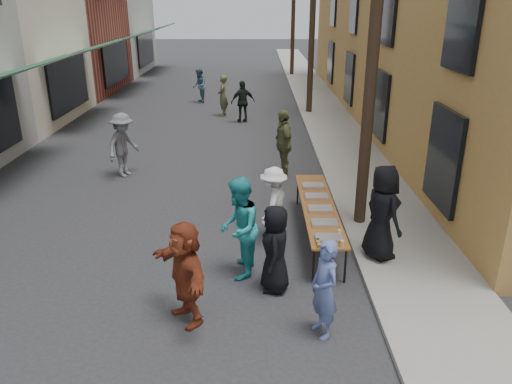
{
  "coord_description": "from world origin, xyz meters",
  "views": [
    {
      "loc": [
        1.92,
        -7.52,
        4.9
      ],
      "look_at": [
        1.91,
        1.74,
        1.3
      ],
      "focal_mm": 35.0,
      "sensor_mm": 36.0,
      "label": 1
    }
  ],
  "objects_px": {
    "utility_pole_mid": "(313,9)",
    "catering_tray_sausage": "(329,238)",
    "serving_table": "(318,207)",
    "server": "(382,212)",
    "utility_pole_near": "(376,20)",
    "utility_pole_far": "(293,5)",
    "guest_front_a": "(275,249)",
    "guest_front_c": "(239,228)"
  },
  "relations": [
    {
      "from": "utility_pole_mid",
      "to": "catering_tray_sausage",
      "type": "relative_size",
      "value": 18.0
    },
    {
      "from": "serving_table",
      "to": "server",
      "type": "relative_size",
      "value": 2.11
    },
    {
      "from": "utility_pole_near",
      "to": "catering_tray_sausage",
      "type": "xyz_separation_m",
      "value": [
        -1.05,
        -2.3,
        -3.71
      ]
    },
    {
      "from": "server",
      "to": "catering_tray_sausage",
      "type": "bearing_deg",
      "value": 95.73
    },
    {
      "from": "utility_pole_far",
      "to": "catering_tray_sausage",
      "type": "distance_m",
      "value": 26.58
    },
    {
      "from": "utility_pole_mid",
      "to": "guest_front_a",
      "type": "bearing_deg",
      "value": -97.92
    },
    {
      "from": "catering_tray_sausage",
      "to": "server",
      "type": "relative_size",
      "value": 0.26
    },
    {
      "from": "guest_front_c",
      "to": "server",
      "type": "distance_m",
      "value": 2.8
    },
    {
      "from": "utility_pole_far",
      "to": "server",
      "type": "bearing_deg",
      "value": -89.89
    },
    {
      "from": "utility_pole_far",
      "to": "utility_pole_near",
      "type": "bearing_deg",
      "value": -90.0
    },
    {
      "from": "utility_pole_mid",
      "to": "utility_pole_far",
      "type": "xyz_separation_m",
      "value": [
        0.0,
        12.0,
        0.0
      ]
    },
    {
      "from": "utility_pole_mid",
      "to": "serving_table",
      "type": "xyz_separation_m",
      "value": [
        -1.05,
        -12.65,
        -3.79
      ]
    },
    {
      "from": "utility_pole_far",
      "to": "guest_front_c",
      "type": "height_order",
      "value": "utility_pole_far"
    },
    {
      "from": "catering_tray_sausage",
      "to": "guest_front_a",
      "type": "distance_m",
      "value": 1.1
    },
    {
      "from": "catering_tray_sausage",
      "to": "guest_front_a",
      "type": "relative_size",
      "value": 0.31
    },
    {
      "from": "server",
      "to": "utility_pole_mid",
      "type": "bearing_deg",
      "value": -22.91
    },
    {
      "from": "serving_table",
      "to": "guest_front_a",
      "type": "relative_size",
      "value": 2.48
    },
    {
      "from": "utility_pole_far",
      "to": "server",
      "type": "xyz_separation_m",
      "value": [
        0.05,
        -25.7,
        -3.45
      ]
    },
    {
      "from": "utility_pole_near",
      "to": "utility_pole_far",
      "type": "height_order",
      "value": "same"
    },
    {
      "from": "utility_pole_near",
      "to": "utility_pole_mid",
      "type": "bearing_deg",
      "value": 90.0
    },
    {
      "from": "utility_pole_mid",
      "to": "catering_tray_sausage",
      "type": "xyz_separation_m",
      "value": [
        -1.05,
        -14.3,
        -3.71
      ]
    },
    {
      "from": "utility_pole_near",
      "to": "guest_front_a",
      "type": "relative_size",
      "value": 5.57
    },
    {
      "from": "catering_tray_sausage",
      "to": "utility_pole_mid",
      "type": "bearing_deg",
      "value": 85.81
    },
    {
      "from": "guest_front_a",
      "to": "guest_front_c",
      "type": "relative_size",
      "value": 0.84
    },
    {
      "from": "serving_table",
      "to": "guest_front_c",
      "type": "height_order",
      "value": "guest_front_c"
    },
    {
      "from": "guest_front_a",
      "to": "server",
      "type": "bearing_deg",
      "value": 118.27
    },
    {
      "from": "utility_pole_far",
      "to": "catering_tray_sausage",
      "type": "xyz_separation_m",
      "value": [
        -1.05,
        -26.3,
        -3.71
      ]
    },
    {
      "from": "guest_front_c",
      "to": "server",
      "type": "bearing_deg",
      "value": 106.01
    },
    {
      "from": "utility_pole_near",
      "to": "utility_pole_far",
      "type": "distance_m",
      "value": 24.0
    },
    {
      "from": "utility_pole_mid",
      "to": "serving_table",
      "type": "height_order",
      "value": "utility_pole_mid"
    },
    {
      "from": "catering_tray_sausage",
      "to": "utility_pole_near",
      "type": "bearing_deg",
      "value": 65.52
    },
    {
      "from": "utility_pole_near",
      "to": "utility_pole_far",
      "type": "bearing_deg",
      "value": 90.0
    },
    {
      "from": "utility_pole_far",
      "to": "serving_table",
      "type": "bearing_deg",
      "value": -92.44
    },
    {
      "from": "catering_tray_sausage",
      "to": "guest_front_a",
      "type": "height_order",
      "value": "guest_front_a"
    },
    {
      "from": "utility_pole_near",
      "to": "serving_table",
      "type": "xyz_separation_m",
      "value": [
        -1.05,
        -0.65,
        -3.79
      ]
    },
    {
      "from": "utility_pole_near",
      "to": "guest_front_c",
      "type": "height_order",
      "value": "utility_pole_near"
    },
    {
      "from": "guest_front_c",
      "to": "serving_table",
      "type": "bearing_deg",
      "value": 138.72
    },
    {
      "from": "guest_front_a",
      "to": "server",
      "type": "xyz_separation_m",
      "value": [
        2.1,
        1.04,
        0.24
      ]
    },
    {
      "from": "catering_tray_sausage",
      "to": "server",
      "type": "xyz_separation_m",
      "value": [
        1.1,
        0.61,
        0.26
      ]
    },
    {
      "from": "guest_front_a",
      "to": "utility_pole_near",
      "type": "bearing_deg",
      "value": 145.04
    },
    {
      "from": "utility_pole_mid",
      "to": "utility_pole_far",
      "type": "relative_size",
      "value": 1.0
    },
    {
      "from": "utility_pole_far",
      "to": "guest_front_c",
      "type": "bearing_deg",
      "value": -95.88
    }
  ]
}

